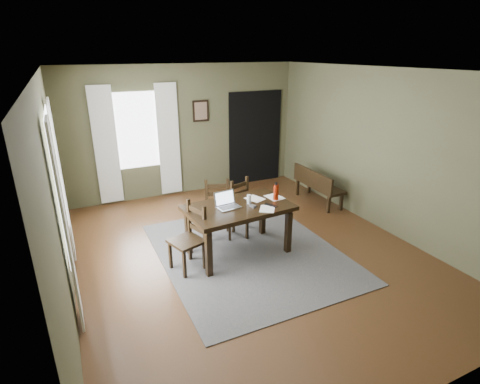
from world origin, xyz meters
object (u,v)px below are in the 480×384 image
chair_end (189,238)px  bench (317,183)px  chair_back_left (218,210)px  chair_back_right (245,207)px  dining_table (238,212)px  water_bottle (276,192)px  laptop (227,203)px

chair_end → bench: bearing=94.0°
chair_back_left → chair_back_right: bearing=8.4°
bench → dining_table: bearing=116.9°
chair_end → chair_back_left: 1.06m
chair_back_left → chair_back_right: 0.47m
bench → water_bottle: 2.11m
chair_back_right → water_bottle: size_ratio=3.29×
laptop → chair_end: bearing=-174.3°
chair_back_left → laptop: bearing=-82.1°
chair_back_left → laptop: size_ratio=2.63×
dining_table → laptop: laptop is taller
dining_table → bench: 2.59m
chair_end → laptop: size_ratio=2.68×
chair_end → chair_back_right: 1.38m
chair_back_left → water_bottle: size_ratio=3.37×
chair_back_left → chair_end: bearing=-116.9°
dining_table → chair_end: 0.84m
chair_end → bench: 3.34m
chair_end → chair_back_right: chair_end is taller
chair_back_right → laptop: size_ratio=2.57×
bench → water_bottle: size_ratio=4.44×
chair_back_right → bench: size_ratio=0.74×
chair_back_left → bench: (2.36, 0.50, -0.05)m
chair_end → bench: size_ratio=0.77×
chair_back_right → bench: (1.90, 0.57, -0.04)m
dining_table → chair_back_right: chair_back_right is taller
chair_back_right → laptop: (-0.57, -0.55, 0.39)m
bench → laptop: (-2.46, -1.12, 0.42)m
chair_end → laptop: bearing=84.2°
chair_back_left → dining_table: bearing=-67.2°
chair_back_left → bench: bearing=29.5°
water_bottle → laptop: bearing=175.0°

